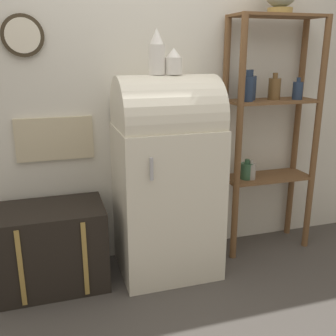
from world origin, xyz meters
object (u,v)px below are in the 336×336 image
(vase_left, at_px, (157,53))
(vase_center, at_px, (174,62))
(suitcase_trunk, at_px, (53,247))
(refrigerator, at_px, (167,175))

(vase_left, bearing_deg, vase_center, -9.69)
(suitcase_trunk, distance_m, vase_left, 1.50)
(vase_left, xyz_separation_m, vase_center, (0.11, -0.02, -0.06))
(refrigerator, relative_size, vase_center, 8.48)
(refrigerator, bearing_deg, vase_center, -11.28)
(vase_left, bearing_deg, suitcase_trunk, 179.17)
(refrigerator, distance_m, vase_left, 0.84)
(vase_left, bearing_deg, refrigerator, -8.52)
(refrigerator, xyz_separation_m, vase_left, (-0.06, 0.01, 0.84))
(vase_left, height_order, vase_center, vase_left)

